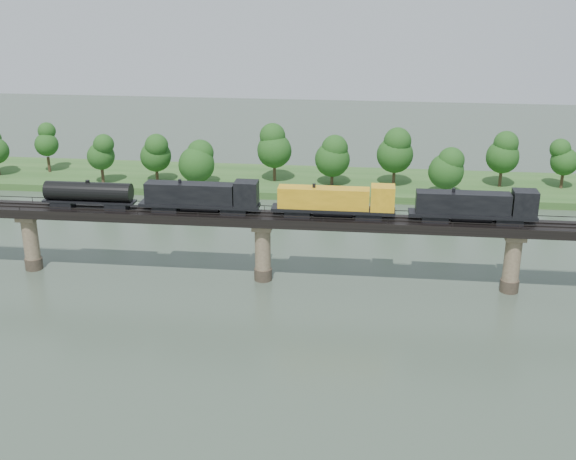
# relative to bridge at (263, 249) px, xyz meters

# --- Properties ---
(ground) EXTENTS (400.00, 400.00, 0.00)m
(ground) POSITION_rel_bridge_xyz_m (0.00, -30.00, -5.46)
(ground) COLOR #334135
(ground) RESTS_ON ground
(far_bank) EXTENTS (300.00, 24.00, 1.60)m
(far_bank) POSITION_rel_bridge_xyz_m (0.00, 55.00, -4.66)
(far_bank) COLOR #2C5321
(far_bank) RESTS_ON ground
(bridge) EXTENTS (236.00, 30.00, 11.50)m
(bridge) POSITION_rel_bridge_xyz_m (0.00, 0.00, 0.00)
(bridge) COLOR #473A2D
(bridge) RESTS_ON ground
(bridge_superstructure) EXTENTS (220.00, 4.90, 0.75)m
(bridge_superstructure) POSITION_rel_bridge_xyz_m (0.00, 0.00, 6.33)
(bridge_superstructure) COLOR black
(bridge_superstructure) RESTS_ON bridge
(far_treeline) EXTENTS (289.06, 17.54, 13.60)m
(far_treeline) POSITION_rel_bridge_xyz_m (-8.21, 50.52, 3.37)
(far_treeline) COLOR #382619
(far_treeline) RESTS_ON far_bank
(freight_train) EXTENTS (79.54, 3.10, 5.47)m
(freight_train) POSITION_rel_bridge_xyz_m (4.36, -0.00, 8.66)
(freight_train) COLOR black
(freight_train) RESTS_ON bridge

